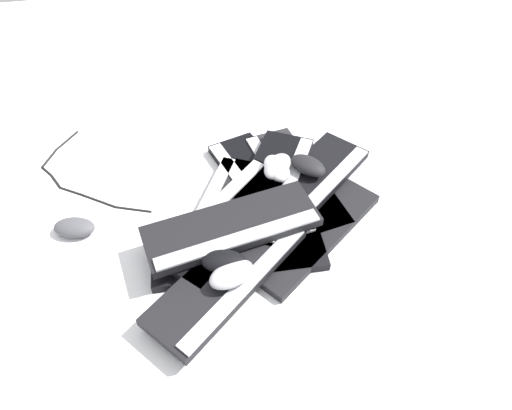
{
  "coord_description": "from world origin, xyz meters",
  "views": [
    {
      "loc": [
        -0.8,
        0.1,
        0.95
      ],
      "look_at": [
        0.03,
        -0.05,
        0.04
      ],
      "focal_mm": 32.0,
      "sensor_mm": 36.0,
      "label": 1
    }
  ],
  "objects_px": {
    "keyboard_4": "(294,179)",
    "mouse_4": "(277,168)",
    "keyboard_1": "(224,215)",
    "keyboard_9": "(271,184)",
    "keyboard_0": "(261,184)",
    "mouse_6": "(231,274)",
    "keyboard_8": "(232,227)",
    "keyboard_6": "(231,218)",
    "mouse_0": "(310,150)",
    "mouse_2": "(224,262)",
    "mouse_5": "(278,166)",
    "keyboard_7": "(229,275)",
    "keyboard_2": "(239,253)",
    "mouse_3": "(308,165)",
    "keyboard_3": "(311,230)",
    "mouse_1": "(74,227)",
    "keyboard_5": "(308,184)"
  },
  "relations": [
    {
      "from": "keyboard_4",
      "to": "mouse_1",
      "type": "xyz_separation_m",
      "value": [
        -0.08,
        0.62,
        0.01
      ]
    },
    {
      "from": "keyboard_5",
      "to": "mouse_4",
      "type": "height_order",
      "value": "mouse_4"
    },
    {
      "from": "keyboard_1",
      "to": "mouse_2",
      "type": "height_order",
      "value": "mouse_2"
    },
    {
      "from": "keyboard_4",
      "to": "keyboard_8",
      "type": "distance_m",
      "value": 0.3
    },
    {
      "from": "keyboard_6",
      "to": "mouse_5",
      "type": "xyz_separation_m",
      "value": [
        0.14,
        -0.15,
        0.04
      ]
    },
    {
      "from": "keyboard_0",
      "to": "mouse_0",
      "type": "bearing_deg",
      "value": -56.26
    },
    {
      "from": "keyboard_1",
      "to": "keyboard_4",
      "type": "xyz_separation_m",
      "value": [
        0.1,
        -0.22,
        0.0
      ]
    },
    {
      "from": "mouse_3",
      "to": "mouse_4",
      "type": "relative_size",
      "value": 1.0
    },
    {
      "from": "keyboard_9",
      "to": "keyboard_0",
      "type": "bearing_deg",
      "value": 30.65
    },
    {
      "from": "keyboard_0",
      "to": "keyboard_2",
      "type": "distance_m",
      "value": 0.26
    },
    {
      "from": "keyboard_4",
      "to": "keyboard_5",
      "type": "relative_size",
      "value": 1.07
    },
    {
      "from": "keyboard_1",
      "to": "mouse_2",
      "type": "distance_m",
      "value": 0.22
    },
    {
      "from": "mouse_6",
      "to": "keyboard_1",
      "type": "bearing_deg",
      "value": 66.0
    },
    {
      "from": "keyboard_8",
      "to": "keyboard_9",
      "type": "xyz_separation_m",
      "value": [
        0.16,
        -0.13,
        -0.03
      ]
    },
    {
      "from": "mouse_3",
      "to": "mouse_5",
      "type": "distance_m",
      "value": 0.09
    },
    {
      "from": "mouse_1",
      "to": "mouse_6",
      "type": "relative_size",
      "value": 1.0
    },
    {
      "from": "keyboard_2",
      "to": "keyboard_6",
      "type": "height_order",
      "value": "keyboard_6"
    },
    {
      "from": "keyboard_5",
      "to": "mouse_0",
      "type": "xyz_separation_m",
      "value": [
        0.17,
        -0.05,
        -0.02
      ]
    },
    {
      "from": "keyboard_7",
      "to": "keyboard_3",
      "type": "bearing_deg",
      "value": -62.15
    },
    {
      "from": "keyboard_4",
      "to": "keyboard_0",
      "type": "bearing_deg",
      "value": 92.3
    },
    {
      "from": "keyboard_1",
      "to": "keyboard_2",
      "type": "bearing_deg",
      "value": -171.59
    },
    {
      "from": "keyboard_5",
      "to": "mouse_1",
      "type": "bearing_deg",
      "value": 92.37
    },
    {
      "from": "keyboard_5",
      "to": "mouse_6",
      "type": "xyz_separation_m",
      "value": [
        -0.29,
        0.26,
        0.04
      ]
    },
    {
      "from": "keyboard_1",
      "to": "mouse_1",
      "type": "relative_size",
      "value": 4.19
    },
    {
      "from": "mouse_1",
      "to": "mouse_3",
      "type": "height_order",
      "value": "mouse_3"
    },
    {
      "from": "keyboard_7",
      "to": "mouse_4",
      "type": "relative_size",
      "value": 3.9
    },
    {
      "from": "keyboard_2",
      "to": "mouse_2",
      "type": "relative_size",
      "value": 4.03
    },
    {
      "from": "keyboard_5",
      "to": "mouse_0",
      "type": "height_order",
      "value": "keyboard_5"
    },
    {
      "from": "mouse_0",
      "to": "mouse_1",
      "type": "xyz_separation_m",
      "value": [
        -0.2,
        0.7,
        0.0
      ]
    },
    {
      "from": "keyboard_2",
      "to": "keyboard_0",
      "type": "bearing_deg",
      "value": -23.66
    },
    {
      "from": "mouse_1",
      "to": "mouse_5",
      "type": "distance_m",
      "value": 0.58
    },
    {
      "from": "keyboard_1",
      "to": "mouse_4",
      "type": "xyz_separation_m",
      "value": [
        0.09,
        -0.17,
        0.07
      ]
    },
    {
      "from": "keyboard_3",
      "to": "mouse_3",
      "type": "height_order",
      "value": "mouse_3"
    },
    {
      "from": "keyboard_4",
      "to": "mouse_4",
      "type": "relative_size",
      "value": 4.19
    },
    {
      "from": "mouse_1",
      "to": "mouse_5",
      "type": "bearing_deg",
      "value": -157.84
    },
    {
      "from": "keyboard_8",
      "to": "keyboard_6",
      "type": "bearing_deg",
      "value": -4.16
    },
    {
      "from": "keyboard_0",
      "to": "mouse_4",
      "type": "distance_m",
      "value": 0.08
    },
    {
      "from": "mouse_0",
      "to": "mouse_2",
      "type": "distance_m",
      "value": 0.54
    },
    {
      "from": "keyboard_0",
      "to": "keyboard_7",
      "type": "xyz_separation_m",
      "value": [
        -0.32,
        0.14,
        0.03
      ]
    },
    {
      "from": "keyboard_9",
      "to": "mouse_0",
      "type": "height_order",
      "value": "keyboard_9"
    },
    {
      "from": "keyboard_2",
      "to": "mouse_3",
      "type": "height_order",
      "value": "mouse_3"
    },
    {
      "from": "keyboard_6",
      "to": "mouse_5",
      "type": "bearing_deg",
      "value": -48.14
    },
    {
      "from": "keyboard_7",
      "to": "mouse_3",
      "type": "relative_size",
      "value": 3.9
    },
    {
      "from": "keyboard_4",
      "to": "mouse_1",
      "type": "bearing_deg",
      "value": 97.49
    },
    {
      "from": "keyboard_1",
      "to": "keyboard_3",
      "type": "height_order",
      "value": "same"
    },
    {
      "from": "keyboard_7",
      "to": "mouse_4",
      "type": "xyz_separation_m",
      "value": [
        0.31,
        -0.18,
        0.04
      ]
    },
    {
      "from": "keyboard_2",
      "to": "keyboard_7",
      "type": "bearing_deg",
      "value": 156.66
    },
    {
      "from": "keyboard_7",
      "to": "mouse_1",
      "type": "distance_m",
      "value": 0.45
    },
    {
      "from": "keyboard_5",
      "to": "mouse_2",
      "type": "height_order",
      "value": "mouse_2"
    },
    {
      "from": "keyboard_0",
      "to": "mouse_2",
      "type": "bearing_deg",
      "value": 154.25
    }
  ]
}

